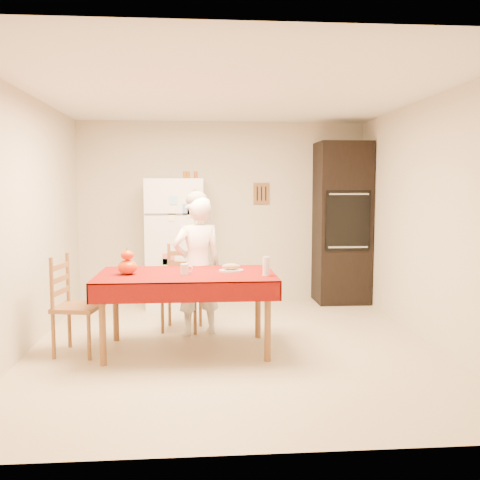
{
  "coord_description": "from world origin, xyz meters",
  "views": [
    {
      "loc": [
        -0.35,
        -5.28,
        1.59
      ],
      "look_at": [
        0.08,
        0.2,
        1.04
      ],
      "focal_mm": 40.0,
      "sensor_mm": 36.0,
      "label": 1
    }
  ],
  "objects": [
    {
      "name": "dining_table",
      "position": [
        -0.46,
        -0.16,
        0.69
      ],
      "size": [
        1.7,
        1.0,
        0.76
      ],
      "color": "brown",
      "rests_on": "floor"
    },
    {
      "name": "chair_far",
      "position": [
        -0.52,
        0.67,
        0.51
      ],
      "size": [
        0.48,
        0.47,
        0.95
      ],
      "rotation": [
        0.0,
        0.0,
        -0.18
      ],
      "color": "brown",
      "rests_on": "floor"
    },
    {
      "name": "bread_loaf",
      "position": [
        -0.03,
        -0.09,
        0.81
      ],
      "size": [
        0.18,
        0.1,
        0.06
      ],
      "primitive_type": "ellipsoid",
      "color": "#9D724D",
      "rests_on": "bread_plate"
    },
    {
      "name": "room_shell",
      "position": [
        0.0,
        0.0,
        1.62
      ],
      "size": [
        4.02,
        4.52,
        2.51
      ],
      "color": "beige",
      "rests_on": "ground"
    },
    {
      "name": "wine_glass",
      "position": [
        0.29,
        -0.35,
        0.85
      ],
      "size": [
        0.07,
        0.07,
        0.18
      ],
      "primitive_type": "cylinder",
      "color": "white",
      "rests_on": "dining_table"
    },
    {
      "name": "pumpkin_lower",
      "position": [
        -1.02,
        -0.18,
        0.83
      ],
      "size": [
        0.19,
        0.19,
        0.14
      ],
      "primitive_type": "ellipsoid",
      "color": "#C64B04",
      "rests_on": "dining_table"
    },
    {
      "name": "spice_jar_right",
      "position": [
        -0.37,
        1.93,
        1.75
      ],
      "size": [
        0.05,
        0.05,
        0.1
      ],
      "primitive_type": "cylinder",
      "color": "#974D1B",
      "rests_on": "refrigerator"
    },
    {
      "name": "chair_left",
      "position": [
        -1.55,
        -0.17,
        0.51
      ],
      "size": [
        0.47,
        0.48,
        0.95
      ],
      "rotation": [
        0.0,
        0.0,
        1.4
      ],
      "color": "brown",
      "rests_on": "floor"
    },
    {
      "name": "spice_jar_left",
      "position": [
        -0.51,
        1.93,
        1.75
      ],
      "size": [
        0.05,
        0.05,
        0.1
      ],
      "primitive_type": "cylinder",
      "color": "#98571B",
      "rests_on": "refrigerator"
    },
    {
      "name": "spice_jar_mid",
      "position": [
        -0.47,
        1.93,
        1.75
      ],
      "size": [
        0.05,
        0.05,
        0.1
      ],
      "primitive_type": "cylinder",
      "color": "#94541B",
      "rests_on": "refrigerator"
    },
    {
      "name": "coffee_mug",
      "position": [
        -0.48,
        -0.22,
        0.81
      ],
      "size": [
        0.08,
        0.08,
        0.1
      ],
      "primitive_type": "cylinder",
      "color": "silver",
      "rests_on": "dining_table"
    },
    {
      "name": "pumpkin_upper",
      "position": [
        -1.02,
        -0.18,
        0.95
      ],
      "size": [
        0.12,
        0.12,
        0.09
      ],
      "primitive_type": "ellipsoid",
      "color": "#C35704",
      "rests_on": "pumpkin_lower"
    },
    {
      "name": "refrigerator",
      "position": [
        -0.65,
        1.88,
        0.85
      ],
      "size": [
        0.75,
        0.74,
        1.7
      ],
      "color": "white",
      "rests_on": "floor"
    },
    {
      "name": "oven_cabinet",
      "position": [
        1.63,
        1.93,
        1.1
      ],
      "size": [
        0.7,
        0.62,
        2.2
      ],
      "color": "black",
      "rests_on": "floor"
    },
    {
      "name": "bread_plate",
      "position": [
        -0.03,
        -0.09,
        0.77
      ],
      "size": [
        0.24,
        0.24,
        0.02
      ],
      "primitive_type": "cylinder",
      "color": "silver",
      "rests_on": "dining_table"
    },
    {
      "name": "seated_woman",
      "position": [
        -0.36,
        0.41,
        0.75
      ],
      "size": [
        0.62,
        0.5,
        1.49
      ],
      "primitive_type": "imported",
      "rotation": [
        0.0,
        0.0,
        3.44
      ],
      "color": "white",
      "rests_on": "floor"
    },
    {
      "name": "floor",
      "position": [
        0.0,
        0.0,
        0.0
      ],
      "size": [
        4.5,
        4.5,
        0.0
      ],
      "primitive_type": "plane",
      "color": "#C9B691",
      "rests_on": "ground"
    }
  ]
}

